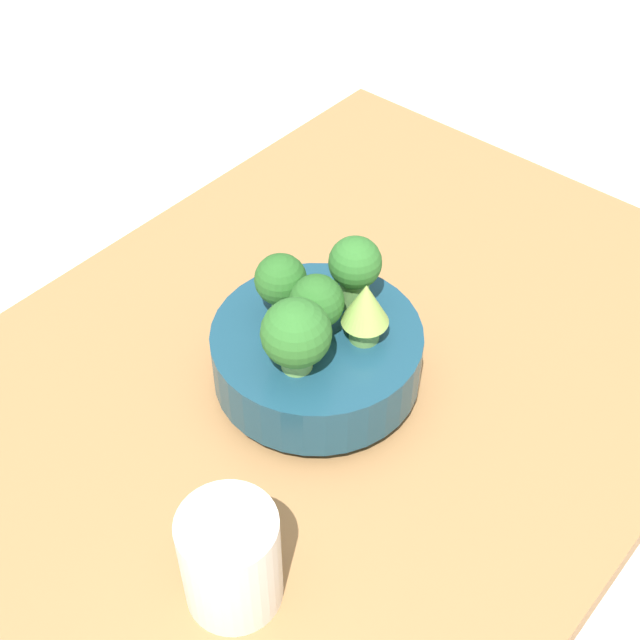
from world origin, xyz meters
The scene contains 9 objects.
ground_plane centered at (0.00, 0.00, 0.00)m, with size 6.00×6.00×0.00m, color silver.
table centered at (0.00, 0.00, 0.02)m, with size 0.90×0.66×0.04m.
bowl centered at (0.03, 0.00, 0.08)m, with size 0.20×0.20×0.07m.
romanesco_piece_far centered at (0.01, 0.04, 0.15)m, with size 0.05×0.05×0.07m.
broccoli_floret_left centered at (-0.02, 0.00, 0.16)m, with size 0.05×0.05×0.08m.
broccoli_floret_right centered at (0.08, 0.01, 0.15)m, with size 0.06×0.06×0.08m.
broccoli_floret_center centered at (0.03, 0.00, 0.15)m, with size 0.05×0.05×0.07m.
broccoli_floret_front centered at (0.03, -0.04, 0.16)m, with size 0.05×0.05×0.07m.
cup centered at (0.25, 0.10, 0.09)m, with size 0.08×0.08×0.10m.
Camera 1 is at (0.48, 0.39, 0.72)m, focal length 50.00 mm.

